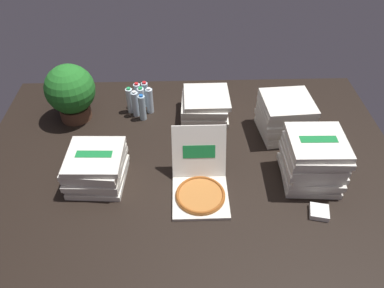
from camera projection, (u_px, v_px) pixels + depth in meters
name	position (u px, v px, depth m)	size (l,w,h in m)	color
ground_plane	(190.00, 168.00, 2.81)	(3.20, 2.40, 0.02)	black
open_pizza_box	(200.00, 184.00, 2.58)	(0.38, 0.53, 0.38)	silver
pizza_stack_right_mid	(96.00, 168.00, 2.63)	(0.42, 0.43, 0.25)	silver
pizza_stack_center_near	(285.00, 117.00, 3.00)	(0.43, 0.43, 0.33)	silver
pizza_stack_left_mid	(205.00, 106.00, 3.22)	(0.41, 0.41, 0.20)	silver
pizza_stack_center_far	(313.00, 160.00, 2.60)	(0.42, 0.41, 0.37)	silver
water_bottle_0	(141.00, 100.00, 3.25)	(0.06, 0.06, 0.25)	white
water_bottle_1	(135.00, 104.00, 3.21)	(0.06, 0.06, 0.25)	silver
water_bottle_2	(130.00, 100.00, 3.25)	(0.06, 0.06, 0.25)	white
water_bottle_3	(138.00, 96.00, 3.30)	(0.06, 0.06, 0.25)	silver
water_bottle_4	(150.00, 101.00, 3.24)	(0.06, 0.06, 0.25)	silver
water_bottle_5	(145.00, 94.00, 3.32)	(0.06, 0.06, 0.25)	silver
water_bottle_6	(142.00, 108.00, 3.17)	(0.06, 0.06, 0.25)	silver
potted_plant	(71.00, 91.00, 3.09)	(0.41, 0.41, 0.49)	#513323
napkin_pile	(319.00, 212.00, 2.47)	(0.12, 0.12, 0.04)	white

